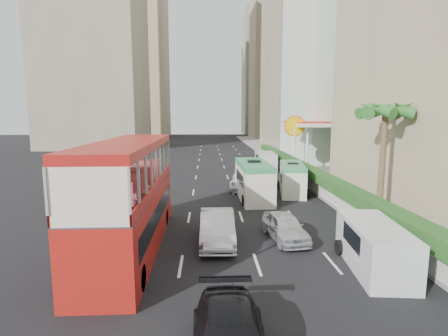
{
  "coord_description": "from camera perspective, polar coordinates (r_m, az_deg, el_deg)",
  "views": [
    {
      "loc": [
        -2.48,
        -15.79,
        6.2
      ],
      "look_at": [
        -1.5,
        4.0,
        3.2
      ],
      "focal_mm": 28.0,
      "sensor_mm": 36.0,
      "label": 1
    }
  ],
  "objects": [
    {
      "name": "panel_van_far",
      "position": [
        40.23,
        6.81,
        1.1
      ],
      "size": [
        2.14,
        5.0,
        1.97
      ],
      "primitive_type": "cube",
      "rotation": [
        0.0,
        0.0,
        -0.03
      ],
      "color": "silver",
      "rests_on": "ground"
    },
    {
      "name": "shell_station",
      "position": [
        40.9,
        14.98,
        3.47
      ],
      "size": [
        6.5,
        8.0,
        5.5
      ],
      "primitive_type": "cube",
      "color": "silver",
      "rests_on": "ground"
    },
    {
      "name": "minibus_near",
      "position": [
        26.1,
        4.85,
        -2.07
      ],
      "size": [
        2.25,
        6.29,
        2.76
      ],
      "primitive_type": "cube",
      "rotation": [
        0.0,
        0.0,
        0.03
      ],
      "color": "silver",
      "rests_on": "ground"
    },
    {
      "name": "ground_plane",
      "position": [
        17.14,
        5.82,
        -12.63
      ],
      "size": [
        200.0,
        200.0,
        0.0
      ],
      "primitive_type": "plane",
      "color": "black",
      "rests_on": "ground"
    },
    {
      "name": "double_decker_bus",
      "position": [
        16.59,
        -15.06,
        -4.47
      ],
      "size": [
        2.5,
        11.0,
        5.06
      ],
      "primitive_type": "cube",
      "color": "#AB1914",
      "rests_on": "ground"
    },
    {
      "name": "panel_van_near",
      "position": [
        15.71,
        23.32,
        -11.72
      ],
      "size": [
        2.35,
        4.82,
        1.86
      ],
      "primitive_type": "cube",
      "rotation": [
        0.0,
        0.0,
        -0.11
      ],
      "color": "silver",
      "rests_on": "ground"
    },
    {
      "name": "kerb_wall",
      "position": [
        31.52,
        13.21,
        -1.71
      ],
      "size": [
        0.3,
        44.0,
        1.0
      ],
      "primitive_type": "cube",
      "color": "silver",
      "rests_on": "sidewalk"
    },
    {
      "name": "hedge",
      "position": [
        31.38,
        13.26,
        -0.19
      ],
      "size": [
        1.1,
        44.0,
        0.7
      ],
      "primitive_type": "cube",
      "color": "#2D6626",
      "rests_on": "kerb_wall"
    },
    {
      "name": "car_silver_lane_b",
      "position": [
        18.24,
        9.88,
        -11.39
      ],
      "size": [
        2.06,
        4.07,
        1.33
      ],
      "primitive_type": "imported",
      "rotation": [
        0.0,
        0.0,
        0.13
      ],
      "color": "silver",
      "rests_on": "ground"
    },
    {
      "name": "minibus_far",
      "position": [
        28.49,
        11.07,
        -1.7
      ],
      "size": [
        2.67,
        5.57,
        2.37
      ],
      "primitive_type": "cube",
      "rotation": [
        0.0,
        0.0,
        -0.17
      ],
      "color": "silver",
      "rests_on": "ground"
    },
    {
      "name": "tower_far_a",
      "position": [
        100.96,
        8.74,
        17.51
      ],
      "size": [
        14.0,
        14.0,
        44.0
      ],
      "primitive_type": "cube",
      "color": "tan",
      "rests_on": "ground"
    },
    {
      "name": "sidewalk",
      "position": [
        42.81,
        12.75,
        0.18
      ],
      "size": [
        6.0,
        120.0,
        0.18
      ],
      "primitive_type": "cube",
      "color": "#99968C",
      "rests_on": "ground"
    },
    {
      "name": "van_asset",
      "position": [
        29.67,
        3.46,
        -3.47
      ],
      "size": [
        3.12,
        5.4,
        1.42
      ],
      "primitive_type": "imported",
      "rotation": [
        0.0,
        0.0,
        -0.16
      ],
      "color": "silver",
      "rests_on": "ground"
    },
    {
      "name": "palm_tree",
      "position": [
        22.48,
        24.41,
        0.63
      ],
      "size": [
        0.36,
        0.36,
        6.4
      ],
      "primitive_type": "cylinder",
      "color": "brown",
      "rests_on": "sidewalk"
    },
    {
      "name": "car_silver_lane_a",
      "position": [
        17.55,
        -1.11,
        -12.08
      ],
      "size": [
        1.69,
        4.69,
        1.54
      ],
      "primitive_type": "imported",
      "rotation": [
        0.0,
        0.0,
        -0.01
      ],
      "color": "silver",
      "rests_on": "ground"
    },
    {
      "name": "tower_left_b",
      "position": [
        108.88,
        -13.75,
        17.24
      ],
      "size": [
        16.0,
        16.0,
        46.0
      ],
      "primitive_type": "cube",
      "color": "tan",
      "rests_on": "ground"
    },
    {
      "name": "tower_far_b",
      "position": [
        122.15,
        6.59,
        15.03
      ],
      "size": [
        14.0,
        14.0,
        40.0
      ],
      "primitive_type": "cube",
      "color": "gray",
      "rests_on": "ground"
    },
    {
      "name": "tower_mid",
      "position": [
        78.86,
        13.31,
        22.17
      ],
      "size": [
        16.0,
        16.0,
        50.0
      ],
      "primitive_type": "cube",
      "color": "gray",
      "rests_on": "ground"
    },
    {
      "name": "tower_left_a",
      "position": [
        76.6,
        -20.76,
        23.05
      ],
      "size": [
        18.0,
        18.0,
        52.0
      ],
      "primitive_type": "cube",
      "color": "gray",
      "rests_on": "ground"
    }
  ]
}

